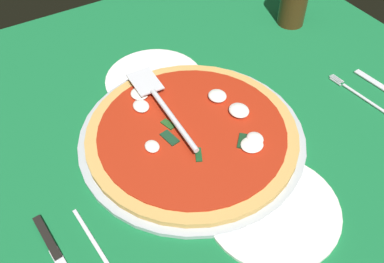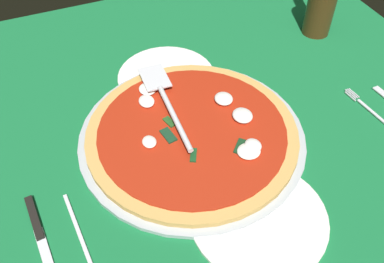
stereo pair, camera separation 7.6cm
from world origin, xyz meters
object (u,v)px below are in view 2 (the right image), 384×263
at_px(dinner_plate_right, 166,77).
at_px(dinner_plate_left, 258,218).
at_px(pizza, 193,132).
at_px(pizza_server, 166,101).
at_px(place_setting_far, 62,245).

bearing_deg(dinner_plate_right, dinner_plate_left, -177.91).
relative_size(dinner_plate_left, pizza, 0.56).
bearing_deg(dinner_plate_right, pizza_server, 160.39).
height_order(dinner_plate_right, pizza_server, pizza_server).
distance_m(pizza, place_setting_far, 0.29).
distance_m(dinner_plate_right, place_setting_far, 0.41).
xyz_separation_m(dinner_plate_right, place_setting_far, (-0.30, 0.28, -0.00)).
distance_m(pizza, pizza_server, 0.08).
xyz_separation_m(dinner_plate_left, place_setting_far, (0.07, 0.29, -0.00)).
distance_m(dinner_plate_left, place_setting_far, 0.30).
height_order(dinner_plate_right, place_setting_far, place_setting_far).
distance_m(pizza_server, place_setting_far, 0.31).
distance_m(dinner_plate_right, pizza_server, 0.12).
height_order(pizza_server, place_setting_far, pizza_server).
height_order(pizza, pizza_server, pizza_server).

